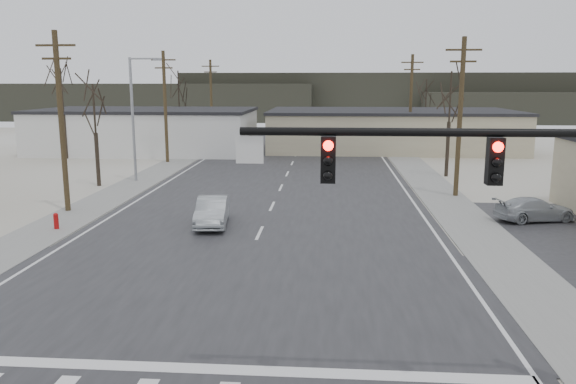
{
  "coord_description": "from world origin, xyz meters",
  "views": [
    {
      "loc": [
        3.32,
        -18.19,
        7.23
      ],
      "look_at": [
        1.58,
        5.41,
        2.6
      ],
      "focal_mm": 35.0,
      "sensor_mm": 36.0,
      "label": 1
    }
  ],
  "objects_px": {
    "sedan_crossing": "(212,211)",
    "car_far_a": "(288,141)",
    "car_far_b": "(306,137)",
    "traffic_signal_mast": "(544,205)",
    "fire_hydrant": "(56,221)",
    "car_parked_silver": "(535,209)"
  },
  "relations": [
    {
      "from": "car_far_b",
      "to": "car_parked_silver",
      "type": "bearing_deg",
      "value": -76.39
    },
    {
      "from": "sedan_crossing",
      "to": "car_far_b",
      "type": "bearing_deg",
      "value": 79.19
    },
    {
      "from": "fire_hydrant",
      "to": "car_parked_silver",
      "type": "height_order",
      "value": "car_parked_silver"
    },
    {
      "from": "sedan_crossing",
      "to": "car_far_a",
      "type": "relative_size",
      "value": 0.83
    },
    {
      "from": "traffic_signal_mast",
      "to": "sedan_crossing",
      "type": "height_order",
      "value": "traffic_signal_mast"
    },
    {
      "from": "traffic_signal_mast",
      "to": "car_parked_silver",
      "type": "xyz_separation_m",
      "value": [
        6.3,
        17.74,
        -4.03
      ]
    },
    {
      "from": "fire_hydrant",
      "to": "traffic_signal_mast",
      "type": "bearing_deg",
      "value": -38.13
    },
    {
      "from": "fire_hydrant",
      "to": "car_far_a",
      "type": "xyz_separation_m",
      "value": [
        8.85,
        36.73,
        0.35
      ]
    },
    {
      "from": "car_far_a",
      "to": "car_far_b",
      "type": "distance_m",
      "value": 4.66
    },
    {
      "from": "fire_hydrant",
      "to": "car_parked_silver",
      "type": "bearing_deg",
      "value": 8.26
    },
    {
      "from": "sedan_crossing",
      "to": "car_far_a",
      "type": "bearing_deg",
      "value": 81.69
    },
    {
      "from": "sedan_crossing",
      "to": "car_far_a",
      "type": "height_order",
      "value": "car_far_a"
    },
    {
      "from": "sedan_crossing",
      "to": "car_parked_silver",
      "type": "xyz_separation_m",
      "value": [
        16.79,
        2.14,
        -0.11
      ]
    },
    {
      "from": "traffic_signal_mast",
      "to": "sedan_crossing",
      "type": "distance_m",
      "value": 19.21
    },
    {
      "from": "traffic_signal_mast",
      "to": "car_far_a",
      "type": "height_order",
      "value": "traffic_signal_mast"
    },
    {
      "from": "car_far_b",
      "to": "car_parked_silver",
      "type": "xyz_separation_m",
      "value": [
        13.66,
        -37.45,
        -0.12
      ]
    },
    {
      "from": "car_far_a",
      "to": "car_far_b",
      "type": "relative_size",
      "value": 1.22
    },
    {
      "from": "car_parked_silver",
      "to": "sedan_crossing",
      "type": "bearing_deg",
      "value": 83.46
    },
    {
      "from": "car_far_a",
      "to": "car_parked_silver",
      "type": "bearing_deg",
      "value": 105.08
    },
    {
      "from": "car_far_b",
      "to": "fire_hydrant",
      "type": "bearing_deg",
      "value": -111.1
    },
    {
      "from": "sedan_crossing",
      "to": "car_far_a",
      "type": "distance_m",
      "value": 35.34
    },
    {
      "from": "traffic_signal_mast",
      "to": "car_far_b",
      "type": "xyz_separation_m",
      "value": [
        -7.36,
        55.2,
        -3.91
      ]
    }
  ]
}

